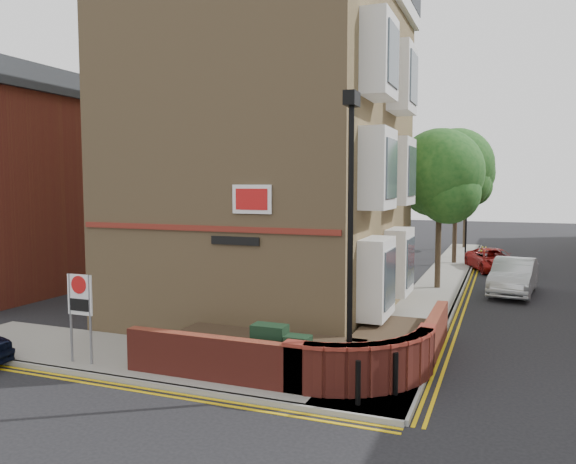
% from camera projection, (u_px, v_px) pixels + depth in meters
% --- Properties ---
extents(ground, '(120.00, 120.00, 0.00)m').
position_uv_depth(ground, '(258.00, 404.00, 11.57)').
color(ground, black).
rests_on(ground, ground).
extents(pavement_corner, '(13.00, 3.00, 0.12)m').
position_uv_depth(pavement_corner, '(157.00, 360.00, 14.22)').
color(pavement_corner, gray).
rests_on(pavement_corner, ground).
extents(pavement_main, '(2.00, 32.00, 0.12)m').
position_uv_depth(pavement_main, '(442.00, 281.00, 25.68)').
color(pavement_main, gray).
rests_on(pavement_main, ground).
extents(kerb_side, '(13.00, 0.15, 0.12)m').
position_uv_depth(kerb_side, '(119.00, 379.00, 12.83)').
color(kerb_side, gray).
rests_on(kerb_side, ground).
extents(kerb_main_near, '(0.15, 32.00, 0.12)m').
position_uv_depth(kerb_main_near, '(465.00, 282.00, 25.32)').
color(kerb_main_near, gray).
rests_on(kerb_main_near, ground).
extents(yellow_lines_side, '(13.00, 0.28, 0.01)m').
position_uv_depth(yellow_lines_side, '(112.00, 385.00, 12.60)').
color(yellow_lines_side, gold).
rests_on(yellow_lines_side, ground).
extents(yellow_lines_main, '(0.28, 32.00, 0.01)m').
position_uv_depth(yellow_lines_main, '(471.00, 284.00, 25.24)').
color(yellow_lines_main, gold).
rests_on(yellow_lines_main, ground).
extents(corner_building, '(8.95, 10.40, 13.60)m').
position_uv_depth(corner_building, '(278.00, 134.00, 19.48)').
color(corner_building, '#997A51').
rests_on(corner_building, ground).
extents(garden_wall, '(6.80, 6.00, 1.20)m').
position_uv_depth(garden_wall, '(300.00, 367.00, 13.89)').
color(garden_wall, maroon).
rests_on(garden_wall, ground).
extents(lamppost, '(0.25, 0.50, 6.30)m').
position_uv_depth(lamppost, '(350.00, 240.00, 11.81)').
color(lamppost, black).
rests_on(lamppost, pavement_corner).
extents(utility_cabinet_large, '(0.80, 0.45, 1.20)m').
position_uv_depth(utility_cabinet_large, '(270.00, 350.00, 12.82)').
color(utility_cabinet_large, black).
rests_on(utility_cabinet_large, pavement_corner).
extents(utility_cabinet_small, '(0.55, 0.40, 1.10)m').
position_uv_depth(utility_cabinet_small, '(298.00, 360.00, 12.26)').
color(utility_cabinet_small, black).
rests_on(utility_cabinet_small, pavement_corner).
extents(bollard_near, '(0.11, 0.11, 0.90)m').
position_uv_depth(bollard_near, '(358.00, 383.00, 11.16)').
color(bollard_near, black).
rests_on(bollard_near, pavement_corner).
extents(bollard_far, '(0.11, 0.11, 0.90)m').
position_uv_depth(bollard_far, '(396.00, 374.00, 11.69)').
color(bollard_far, black).
rests_on(bollard_far, pavement_corner).
extents(zone_sign, '(0.72, 0.07, 2.20)m').
position_uv_depth(zone_sign, '(80.00, 302.00, 13.70)').
color(zone_sign, slate).
rests_on(zone_sign, pavement_corner).
extents(side_building, '(6.40, 10.40, 9.00)m').
position_uv_depth(side_building, '(16.00, 183.00, 24.03)').
color(side_building, maroon).
rests_on(side_building, ground).
extents(tree_near, '(3.64, 3.65, 6.70)m').
position_uv_depth(tree_near, '(440.00, 179.00, 23.47)').
color(tree_near, '#382B1E').
rests_on(tree_near, pavement_main).
extents(tree_mid, '(4.03, 4.03, 7.42)m').
position_uv_depth(tree_mid, '(456.00, 171.00, 30.85)').
color(tree_mid, '#382B1E').
rests_on(tree_mid, pavement_main).
extents(tree_far, '(3.81, 3.81, 7.00)m').
position_uv_depth(tree_far, '(466.00, 177.00, 38.29)').
color(tree_far, '#382B1E').
rests_on(tree_far, pavement_main).
extents(traffic_light_assembly, '(0.20, 0.16, 4.20)m').
position_uv_depth(traffic_light_assembly, '(466.00, 212.00, 33.65)').
color(traffic_light_assembly, black).
rests_on(traffic_light_assembly, pavement_main).
extents(silver_car_near, '(2.05, 4.57, 1.46)m').
position_uv_depth(silver_car_near, '(514.00, 276.00, 22.94)').
color(silver_car_near, '#B8BDC1').
rests_on(silver_car_near, ground).
extents(red_car_main, '(3.25, 4.61, 1.17)m').
position_uv_depth(red_car_main, '(493.00, 260.00, 28.86)').
color(red_car_main, '#9E1411').
rests_on(red_car_main, ground).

